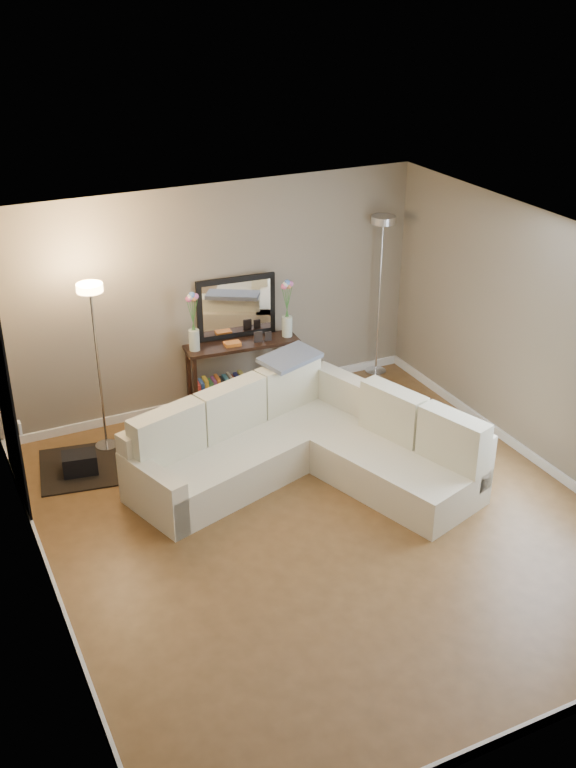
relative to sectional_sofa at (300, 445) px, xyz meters
name	(u,v)px	position (x,y,z in m)	size (l,w,h in m)	color
floor	(325,524)	(-0.18, -0.89, -0.34)	(5.00, 5.50, 0.01)	brown
ceiling	(331,256)	(-0.18, -0.89, 2.27)	(5.00, 5.50, 0.01)	white
wall_back	(213,298)	(-0.18, 1.87, 0.96)	(5.00, 0.02, 2.60)	gray
wall_front	(542,590)	(-0.18, -3.65, 0.96)	(5.00, 0.02, 2.60)	gray
wall_left	(35,468)	(-2.69, -0.89, 0.96)	(0.02, 5.50, 2.60)	gray
wall_right	(553,349)	(2.33, -0.89, 0.96)	(0.02, 5.50, 2.60)	gray
baseboard_back	(217,397)	(-0.18, 1.85, -0.29)	(5.00, 0.03, 0.10)	white
baseboard_front	(515,733)	(-0.18, -3.62, -0.29)	(5.00, 0.03, 0.10)	white
baseboard_left	(58,596)	(-2.67, -0.89, -0.29)	(0.03, 5.50, 0.10)	white
baseboard_right	(535,458)	(2.30, -0.89, -0.29)	(0.03, 5.50, 0.10)	white
doorway	(5,397)	(-2.66, 0.81, 0.76)	(0.02, 1.20, 2.20)	black
switch_plate	(20,428)	(-2.66, -0.04, 0.86)	(0.02, 0.08, 0.12)	white
sectional_sofa	(300,445)	(0.00, 0.00, 0.00)	(3.22, 2.64, 0.91)	beige
throw_blanket	(290,358)	(0.24, 0.75, 0.61)	(0.66, 0.38, 0.05)	slate
console_table	(236,371)	(-0.02, 1.63, 0.12)	(1.34, 0.46, 0.81)	black
leaning_mirror	(236,307)	(0.07, 1.79, 0.84)	(0.93, 0.12, 0.73)	black
table_decor	(242,341)	(0.05, 1.59, 0.50)	(0.56, 0.14, 0.13)	orange
flower_vase_left	(193,326)	(-0.49, 1.67, 0.76)	(0.15, 0.13, 0.69)	silver
flower_vase_right	(287,313)	(0.61, 1.58, 0.76)	(0.15, 0.13, 0.69)	silver
floor_lamp_lit	(95,335)	(-1.65, 1.38, 0.98)	(0.30, 0.30, 1.87)	silver
floor_lamp_unlit	(381,265)	(1.92, 1.71, 1.10)	(0.31, 0.31, 2.03)	silver
charcoal_rug	(100,464)	(-1.81, 1.04, -0.33)	(1.22, 0.91, 0.02)	black
black_bag	(80,463)	(-2.03, 0.98, -0.22)	(0.34, 0.24, 0.22)	black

